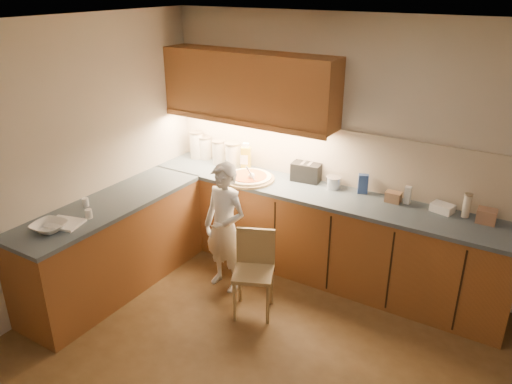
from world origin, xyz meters
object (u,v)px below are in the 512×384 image
at_px(oil_jug, 246,158).
at_px(toaster, 306,172).
at_px(pizza_on_board, 249,178).
at_px(wooden_chair, 254,266).
at_px(child, 225,228).

bearing_deg(oil_jug, toaster, 5.35).
xyz_separation_m(pizza_on_board, wooden_chair, (0.56, -0.78, -0.49)).
distance_m(oil_jug, toaster, 0.71).
relative_size(wooden_chair, oil_jug, 2.54).
bearing_deg(toaster, wooden_chair, -94.59).
bearing_deg(wooden_chair, toaster, 67.70).
height_order(pizza_on_board, toaster, pizza_on_board).
xyz_separation_m(child, wooden_chair, (0.44, -0.17, -0.20)).
relative_size(pizza_on_board, wooden_chair, 0.70).
bearing_deg(pizza_on_board, wooden_chair, -54.59).
relative_size(pizza_on_board, child, 0.42).
distance_m(wooden_chair, oil_jug, 1.39).
relative_size(pizza_on_board, oil_jug, 1.77).
height_order(wooden_chair, oil_jug, oil_jug).
distance_m(pizza_on_board, oil_jug, 0.32).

